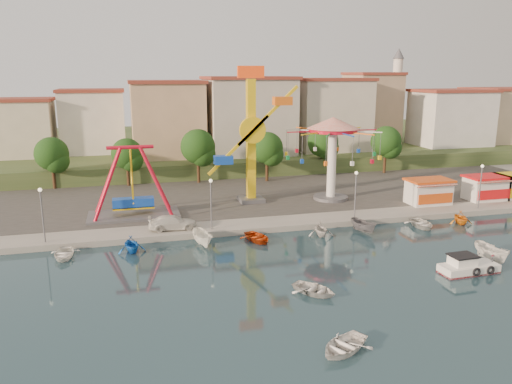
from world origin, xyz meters
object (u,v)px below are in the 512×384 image
object	(u,v)px
kamikaze_tower	(255,139)
skiff	(491,253)
cabin_motorboat	(467,268)
wave_swinger	(333,140)
pirate_ship_ride	(132,183)
rowboat_a	(314,289)
van	(173,222)

from	to	relation	value
kamikaze_tower	skiff	size ratio (longest dim) A/B	4.24
cabin_motorboat	wave_swinger	bearing A→B (deg)	92.80
kamikaze_tower	cabin_motorboat	size ratio (longest dim) A/B	3.30
pirate_ship_ride	skiff	bearing A→B (deg)	-34.13
rowboat_a	skiff	xyz separation A→B (m)	(17.61, 2.39, 0.39)
pirate_ship_ride	van	size ratio (longest dim) A/B	2.03
wave_swinger	skiff	bearing A→B (deg)	-75.20
rowboat_a	van	world-z (taller)	van
wave_swinger	cabin_motorboat	xyz separation A→B (m)	(2.09, -24.04, -7.73)
kamikaze_tower	wave_swinger	world-z (taller)	kamikaze_tower
rowboat_a	van	distance (m)	19.23
wave_swinger	skiff	distance (m)	24.20
rowboat_a	kamikaze_tower	bearing A→B (deg)	48.75
kamikaze_tower	skiff	xyz separation A→B (m)	(15.57, -23.48, -7.69)
pirate_ship_ride	wave_swinger	size ratio (longest dim) A/B	0.86
pirate_ship_ride	rowboat_a	xyz separation A→B (m)	(12.71, -22.93, -4.03)
pirate_ship_ride	skiff	world-z (taller)	pirate_ship_ride
rowboat_a	cabin_motorboat	bearing A→B (deg)	-34.25
pirate_ship_ride	van	distance (m)	7.67
kamikaze_tower	pirate_ship_ride	bearing A→B (deg)	-168.72
pirate_ship_ride	skiff	size ratio (longest dim) A/B	2.57
kamikaze_tower	rowboat_a	size ratio (longest dim) A/B	4.67
skiff	pirate_ship_ride	bearing A→B (deg)	144.15
wave_swinger	rowboat_a	bearing A→B (deg)	-115.44
pirate_ship_ride	rowboat_a	distance (m)	26.52
wave_swinger	skiff	world-z (taller)	wave_swinger
kamikaze_tower	cabin_motorboat	xyz separation A→B (m)	(11.78, -25.27, -7.98)
kamikaze_tower	rowboat_a	bearing A→B (deg)	-94.50
kamikaze_tower	wave_swinger	bearing A→B (deg)	-7.20
cabin_motorboat	skiff	bearing A→B (deg)	23.05
wave_swinger	pirate_ship_ride	bearing A→B (deg)	-175.98
wave_swinger	cabin_motorboat	world-z (taller)	wave_swinger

